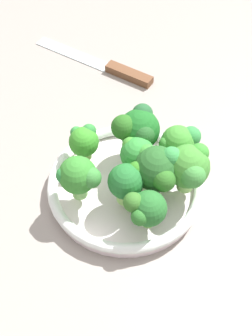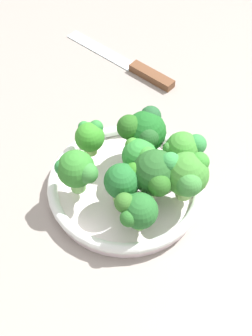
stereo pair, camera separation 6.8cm
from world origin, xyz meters
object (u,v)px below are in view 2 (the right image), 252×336
at_px(broccoli_floret_6, 157,175).
at_px(broccoli_floret_8, 140,156).
at_px(broccoli_floret_4, 186,174).
at_px(broccoli_floret_7, 77,170).
at_px(broccoli_floret_2, 137,210).
at_px(broccoli_floret_5, 144,131).
at_px(broccoli_floret_3, 184,150).
at_px(knife, 133,66).
at_px(bowl, 126,186).
at_px(broccoli_floret_1, 124,181).
at_px(broccoli_floret_0, 90,136).

bearing_deg(broccoli_floret_6, broccoli_floret_8, 22.66).
distance_m(broccoli_floret_4, broccoli_floret_6, 0.04).
xyz_separation_m(broccoli_floret_4, broccoli_floret_7, (0.04, 0.15, -0.01)).
height_order(broccoli_floret_2, broccoli_floret_5, broccoli_floret_5).
bearing_deg(broccoli_floret_8, broccoli_floret_2, 167.42).
height_order(broccoli_floret_3, broccoli_floret_7, broccoli_floret_7).
bearing_deg(broccoli_floret_5, broccoli_floret_3, -124.10).
relative_size(broccoli_floret_2, broccoli_floret_7, 0.86).
distance_m(broccoli_floret_3, knife, 0.29).
bearing_deg(broccoli_floret_6, bowl, 51.97).
distance_m(broccoli_floret_3, broccoli_floret_8, 0.07).
xyz_separation_m(broccoli_floret_1, broccoli_floret_2, (-0.05, -0.01, -0.00)).
height_order(bowl, broccoli_floret_1, broccoli_floret_1).
bearing_deg(broccoli_floret_8, broccoli_floret_7, 98.94).
xyz_separation_m(broccoli_floret_5, broccoli_floret_8, (-0.04, 0.01, -0.01)).
relative_size(broccoli_floret_0, broccoli_floret_4, 0.71).
height_order(bowl, broccoli_floret_0, broccoli_floret_0).
bearing_deg(broccoli_floret_6, broccoli_floret_2, 143.07).
relative_size(broccoli_floret_6, knife, 0.36).
bearing_deg(broccoli_floret_5, bowl, 145.46).
xyz_separation_m(bowl, broccoli_floret_0, (0.07, 0.05, 0.05)).
bearing_deg(broccoli_floret_5, broccoli_floret_0, 79.29).
xyz_separation_m(broccoli_floret_1, broccoli_floret_4, (-0.01, -0.09, 0.01)).
relative_size(broccoli_floret_0, broccoli_floret_3, 0.87).
height_order(broccoli_floret_3, broccoli_floret_8, broccoli_floret_8).
xyz_separation_m(broccoli_floret_1, broccoli_floret_3, (0.05, -0.10, -0.00)).
relative_size(broccoli_floret_5, broccoli_floret_7, 1.09).
bearing_deg(broccoli_floret_5, broccoli_floret_8, 162.35).
relative_size(broccoli_floret_2, knife, 0.29).
height_order(broccoli_floret_6, broccoli_floret_8, broccoli_floret_6).
distance_m(bowl, broccoli_floret_2, 0.09).
bearing_deg(broccoli_floret_4, knife, 3.50).
bearing_deg(broccoli_floret_4, broccoli_floret_8, 48.52).
height_order(broccoli_floret_2, broccoli_floret_3, broccoli_floret_3).
height_order(bowl, broccoli_floret_5, broccoli_floret_5).
relative_size(broccoli_floret_0, broccoli_floret_6, 0.74).
bearing_deg(broccoli_floret_7, bowl, -86.17).
xyz_separation_m(broccoli_floret_1, broccoli_floret_6, (-0.00, -0.05, 0.00)).
relative_size(broccoli_floret_3, knife, 0.30).
bearing_deg(broccoli_floret_6, broccoli_floret_3, -47.83).
relative_size(bowl, broccoli_floret_5, 3.01).
bearing_deg(broccoli_floret_7, broccoli_floret_4, -103.20).
bearing_deg(broccoli_floret_1, bowl, -14.31).
bearing_deg(broccoli_floret_0, broccoli_floret_4, -130.63).
bearing_deg(broccoli_floret_0, broccoli_floret_5, -100.71).
distance_m(broccoli_floret_4, broccoli_floret_8, 0.08).
distance_m(broccoli_floret_6, broccoli_floret_8, 0.04).
bearing_deg(broccoli_floret_2, broccoli_floret_5, -14.21).
xyz_separation_m(broccoli_floret_0, knife, (0.23, -0.10, -0.06)).
relative_size(broccoli_floret_3, broccoli_floret_5, 0.83).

